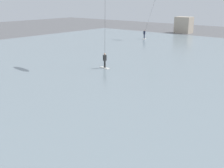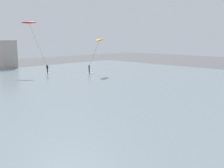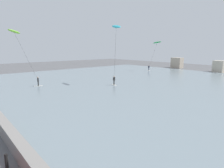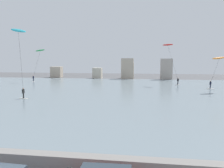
% 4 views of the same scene
% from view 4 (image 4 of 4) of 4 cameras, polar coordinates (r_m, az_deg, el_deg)
% --- Properties ---
extents(seawall_barrier, '(60.00, 0.70, 1.08)m').
position_cam_4_polar(seawall_barrier, '(13.09, -17.54, -19.26)').
color(seawall_barrier, gray).
rests_on(seawall_barrier, ground).
extents(water_bay, '(84.00, 52.00, 0.10)m').
position_cam_4_polar(water_bay, '(38.15, -0.31, -2.44)').
color(water_bay, gray).
rests_on(water_bay, ground).
extents(far_shore_buildings, '(37.93, 4.39, 6.19)m').
position_cam_4_polar(far_shore_buildings, '(65.82, 2.62, 3.74)').
color(far_shore_buildings, '#B7A893').
rests_on(far_shore_buildings, ground).
extents(kitesurfer_red, '(4.26, 3.50, 9.50)m').
position_cam_4_polar(kitesurfer_red, '(52.71, 14.92, 8.82)').
color(kitesurfer_red, silver).
rests_on(kitesurfer_red, water_bay).
extents(kitesurfer_green, '(3.09, 3.15, 8.58)m').
position_cam_4_polar(kitesurfer_green, '(60.30, -18.79, 7.36)').
color(kitesurfer_green, silver).
rests_on(kitesurfer_green, water_bay).
extents(kitesurfer_cyan, '(3.53, 2.80, 10.96)m').
position_cam_4_polar(kitesurfer_cyan, '(36.84, -23.48, 11.29)').
color(kitesurfer_cyan, silver).
rests_on(kitesurfer_cyan, water_bay).
extents(kitesurfer_orange, '(3.49, 4.19, 6.52)m').
position_cam_4_polar(kitesurfer_orange, '(45.46, 26.39, 5.61)').
color(kitesurfer_orange, silver).
rests_on(kitesurfer_orange, water_bay).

